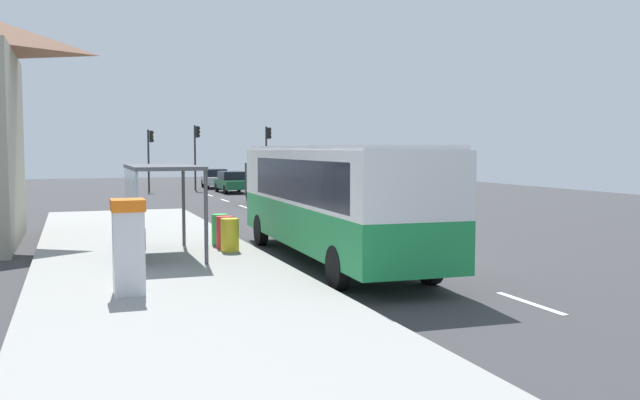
{
  "coord_description": "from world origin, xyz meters",
  "views": [
    {
      "loc": [
        -8.45,
        -17.75,
        3.14
      ],
      "look_at": [
        -1.0,
        3.21,
        1.5
      ],
      "focal_mm": 39.26,
      "sensor_mm": 36.0,
      "label": 1
    }
  ],
  "objects_px": {
    "ticket_machine": "(129,246)",
    "sedan_near": "(215,178)",
    "traffic_light_far_side": "(150,150)",
    "bus": "(332,196)",
    "white_van": "(274,181)",
    "recycling_bin_red": "(225,232)",
    "traffic_light_near_side": "(268,148)",
    "sedan_far": "(232,182)",
    "traffic_light_median": "(196,147)",
    "recycling_bin_yellow": "(230,235)",
    "recycling_bin_green": "(220,230)",
    "bus_shelter": "(151,187)"
  },
  "relations": [
    {
      "from": "recycling_bin_red",
      "to": "traffic_light_far_side",
      "type": "distance_m",
      "value": 31.57
    },
    {
      "from": "sedan_near",
      "to": "traffic_light_median",
      "type": "relative_size",
      "value": 0.92
    },
    {
      "from": "ticket_machine",
      "to": "recycling_bin_yellow",
      "type": "distance_m",
      "value": 6.11
    },
    {
      "from": "recycling_bin_red",
      "to": "sedan_far",
      "type": "bearing_deg",
      "value": 77.17
    },
    {
      "from": "recycling_bin_yellow",
      "to": "recycling_bin_red",
      "type": "relative_size",
      "value": 1.0
    },
    {
      "from": "white_van",
      "to": "recycling_bin_red",
      "type": "height_order",
      "value": "white_van"
    },
    {
      "from": "sedan_near",
      "to": "traffic_light_far_side",
      "type": "height_order",
      "value": "traffic_light_far_side"
    },
    {
      "from": "traffic_light_near_side",
      "to": "traffic_light_median",
      "type": "distance_m",
      "value": 5.35
    },
    {
      "from": "sedan_far",
      "to": "bus_shelter",
      "type": "relative_size",
      "value": 1.1
    },
    {
      "from": "sedan_far",
      "to": "recycling_bin_green",
      "type": "relative_size",
      "value": 4.63
    },
    {
      "from": "bus_shelter",
      "to": "recycling_bin_green",
      "type": "bearing_deg",
      "value": 34.72
    },
    {
      "from": "bus_shelter",
      "to": "ticket_machine",
      "type": "bearing_deg",
      "value": -101.11
    },
    {
      "from": "recycling_bin_green",
      "to": "traffic_light_far_side",
      "type": "distance_m",
      "value": 30.87
    },
    {
      "from": "white_van",
      "to": "recycling_bin_red",
      "type": "bearing_deg",
      "value": -110.42
    },
    {
      "from": "recycling_bin_green",
      "to": "ticket_machine",
      "type": "bearing_deg",
      "value": -115.97
    },
    {
      "from": "traffic_light_median",
      "to": "recycling_bin_yellow",
      "type": "bearing_deg",
      "value": -97.95
    },
    {
      "from": "sedan_far",
      "to": "bus_shelter",
      "type": "xyz_separation_m",
      "value": [
        -8.71,
        -29.39,
        1.31
      ]
    },
    {
      "from": "traffic_light_median",
      "to": "bus_shelter",
      "type": "bearing_deg",
      "value": -101.63
    },
    {
      "from": "sedan_far",
      "to": "ticket_machine",
      "type": "distance_m",
      "value": 35.77
    },
    {
      "from": "white_van",
      "to": "traffic_light_far_side",
      "type": "bearing_deg",
      "value": 110.37
    },
    {
      "from": "traffic_light_near_side",
      "to": "recycling_bin_green",
      "type": "bearing_deg",
      "value": -107.95
    },
    {
      "from": "bus",
      "to": "sedan_near",
      "type": "xyz_separation_m",
      "value": [
        4.01,
        37.14,
        -1.05
      ]
    },
    {
      "from": "sedan_near",
      "to": "recycling_bin_green",
      "type": "height_order",
      "value": "sedan_near"
    },
    {
      "from": "traffic_light_near_side",
      "to": "sedan_far",
      "type": "bearing_deg",
      "value": -146.68
    },
    {
      "from": "ticket_machine",
      "to": "sedan_near",
      "type": "bearing_deg",
      "value": 76.55
    },
    {
      "from": "white_van",
      "to": "traffic_light_near_side",
      "type": "xyz_separation_m",
      "value": [
        3.3,
        13.46,
        1.86
      ]
    },
    {
      "from": "bus",
      "to": "sedan_near",
      "type": "distance_m",
      "value": 37.37
    },
    {
      "from": "recycling_bin_green",
      "to": "traffic_light_far_side",
      "type": "xyz_separation_m",
      "value": [
        1.11,
        30.76,
        2.37
      ]
    },
    {
      "from": "bus",
      "to": "white_van",
      "type": "height_order",
      "value": "bus"
    },
    {
      "from": "traffic_light_near_side",
      "to": "traffic_light_far_side",
      "type": "height_order",
      "value": "traffic_light_near_side"
    },
    {
      "from": "recycling_bin_yellow",
      "to": "traffic_light_median",
      "type": "xyz_separation_m",
      "value": [
        4.6,
        32.96,
        2.6
      ]
    },
    {
      "from": "sedan_near",
      "to": "recycling_bin_red",
      "type": "xyz_separation_m",
      "value": [
        -6.5,
        -34.7,
        -0.14
      ]
    },
    {
      "from": "ticket_machine",
      "to": "bus_shelter",
      "type": "bearing_deg",
      "value": 78.89
    },
    {
      "from": "recycling_bin_red",
      "to": "traffic_light_near_side",
      "type": "bearing_deg",
      "value": 72.44
    },
    {
      "from": "ticket_machine",
      "to": "traffic_light_median",
      "type": "height_order",
      "value": "traffic_light_median"
    },
    {
      "from": "sedan_near",
      "to": "recycling_bin_green",
      "type": "xyz_separation_m",
      "value": [
        -6.5,
        -34.0,
        -0.14
      ]
    },
    {
      "from": "recycling_bin_red",
      "to": "recycling_bin_green",
      "type": "bearing_deg",
      "value": 90.0
    },
    {
      "from": "bus",
      "to": "recycling_bin_yellow",
      "type": "xyz_separation_m",
      "value": [
        -2.49,
        1.74,
        -1.19
      ]
    },
    {
      "from": "sedan_far",
      "to": "ticket_machine",
      "type": "relative_size",
      "value": 2.27
    },
    {
      "from": "traffic_light_far_side",
      "to": "bus_shelter",
      "type": "relative_size",
      "value": 1.13
    },
    {
      "from": "bus",
      "to": "sedan_near",
      "type": "bearing_deg",
      "value": 83.83
    },
    {
      "from": "recycling_bin_yellow",
      "to": "traffic_light_far_side",
      "type": "distance_m",
      "value": 32.26
    },
    {
      "from": "bus",
      "to": "bus_shelter",
      "type": "distance_m",
      "value": 4.97
    },
    {
      "from": "white_van",
      "to": "ticket_machine",
      "type": "bearing_deg",
      "value": -112.6
    },
    {
      "from": "recycling_bin_yellow",
      "to": "recycling_bin_green",
      "type": "xyz_separation_m",
      "value": [
        0.0,
        1.4,
        0.0
      ]
    },
    {
      "from": "sedan_far",
      "to": "traffic_light_near_side",
      "type": "relative_size",
      "value": 0.92
    },
    {
      "from": "bus",
      "to": "recycling_bin_red",
      "type": "relative_size",
      "value": 11.66
    },
    {
      "from": "recycling_bin_yellow",
      "to": "bus",
      "type": "bearing_deg",
      "value": -34.96
    },
    {
      "from": "bus",
      "to": "white_van",
      "type": "relative_size",
      "value": 2.11
    },
    {
      "from": "recycling_bin_yellow",
      "to": "bus_shelter",
      "type": "xyz_separation_m",
      "value": [
        -2.21,
        -0.13,
        1.44
      ]
    }
  ]
}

